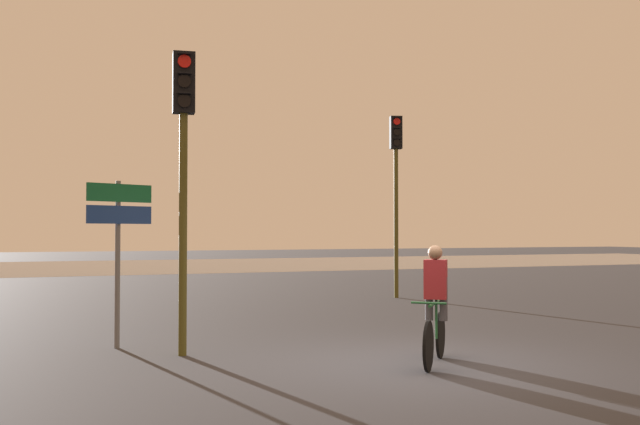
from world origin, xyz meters
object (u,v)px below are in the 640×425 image
object	(u,v)px
traffic_light_near_left	(183,144)
traffic_light_far_right	(396,173)
direction_sign_post	(119,232)
cyclist	(435,304)

from	to	relation	value
traffic_light_near_left	traffic_light_far_right	size ratio (longest dim) A/B	0.89
traffic_light_far_right	direction_sign_post	size ratio (longest dim) A/B	1.92
traffic_light_near_left	direction_sign_post	bearing A→B (deg)	-44.53
direction_sign_post	traffic_light_near_left	bearing A→B (deg)	105.17
traffic_light_far_right	traffic_light_near_left	bearing A→B (deg)	59.85
traffic_light_near_left	cyclist	size ratio (longest dim) A/B	2.75
traffic_light_far_right	cyclist	bearing A→B (deg)	81.05
traffic_light_near_left	direction_sign_post	world-z (taller)	traffic_light_near_left
traffic_light_far_right	cyclist	world-z (taller)	traffic_light_far_right
traffic_light_near_left	cyclist	xyz separation A→B (m)	(3.11, -1.90, -2.27)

